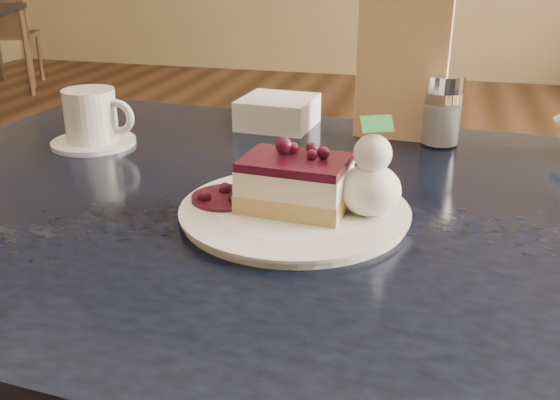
% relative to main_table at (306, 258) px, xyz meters
% --- Properties ---
extents(main_table, '(1.34, 0.94, 0.80)m').
position_rel_main_table_xyz_m(main_table, '(0.00, 0.00, 0.00)').
color(main_table, black).
rests_on(main_table, ground).
extents(dessert_plate, '(0.28, 0.28, 0.01)m').
position_rel_main_table_xyz_m(dessert_plate, '(-0.00, -0.05, 0.09)').
color(dessert_plate, white).
rests_on(dessert_plate, main_table).
extents(cheesecake_slice, '(0.13, 0.10, 0.06)m').
position_rel_main_table_xyz_m(cheesecake_slice, '(-0.00, -0.05, 0.13)').
color(cheesecake_slice, '#DEB750').
rests_on(cheesecake_slice, dessert_plate).
extents(whipped_cream, '(0.07, 0.07, 0.06)m').
position_rel_main_table_xyz_m(whipped_cream, '(0.09, -0.05, 0.13)').
color(whipped_cream, white).
rests_on(whipped_cream, dessert_plate).
extents(berry_sauce, '(0.09, 0.09, 0.01)m').
position_rel_main_table_xyz_m(berry_sauce, '(-0.09, -0.05, 0.10)').
color(berry_sauce, '#3E0A20').
rests_on(berry_sauce, dessert_plate).
extents(coffee_set, '(0.15, 0.14, 0.09)m').
position_rel_main_table_xyz_m(coffee_set, '(-0.40, 0.15, 0.13)').
color(coffee_set, white).
rests_on(coffee_set, main_table).
extents(menu_card, '(0.15, 0.04, 0.23)m').
position_rel_main_table_xyz_m(menu_card, '(0.09, 0.32, 0.20)').
color(menu_card, '#FDE7AA').
rests_on(menu_card, main_table).
extents(sugar_shaker, '(0.06, 0.06, 0.12)m').
position_rel_main_table_xyz_m(sugar_shaker, '(0.16, 0.30, 0.14)').
color(sugar_shaker, white).
rests_on(sugar_shaker, main_table).
extents(napkin_stack, '(0.14, 0.14, 0.05)m').
position_rel_main_table_xyz_m(napkin_stack, '(-0.13, 0.34, 0.11)').
color(napkin_stack, white).
rests_on(napkin_stack, main_table).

